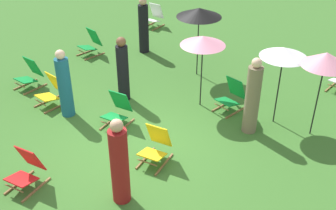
% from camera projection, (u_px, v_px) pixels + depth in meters
% --- Properties ---
extents(ground_plane, '(40.00, 40.00, 0.00)m').
position_uv_depth(ground_plane, '(133.00, 147.00, 8.97)').
color(ground_plane, '#386B28').
extents(deckchair_1, '(0.51, 0.78, 0.83)m').
position_uv_depth(deckchair_1, '(52.00, 91.00, 10.31)').
color(deckchair_1, olive).
rests_on(deckchair_1, ground).
extents(deckchair_2, '(0.55, 0.81, 0.83)m').
position_uv_depth(deckchair_2, '(91.00, 43.00, 12.90)').
color(deckchair_2, olive).
rests_on(deckchair_2, ground).
extents(deckchair_3, '(0.63, 0.84, 0.83)m').
position_uv_depth(deckchair_3, '(156.00, 146.00, 8.38)').
color(deckchair_3, olive).
rests_on(deckchair_3, ground).
extents(deckchair_4, '(0.53, 0.80, 0.83)m').
position_uv_depth(deckchair_4, '(154.00, 17.00, 15.01)').
color(deckchair_4, olive).
rests_on(deckchair_4, ground).
extents(deckchair_6, '(0.60, 0.83, 0.83)m').
position_uv_depth(deckchair_6, '(118.00, 111.00, 9.54)').
color(deckchair_6, olive).
rests_on(deckchair_6, ground).
extents(deckchair_7, '(0.62, 0.84, 0.83)m').
position_uv_depth(deckchair_7, '(27.00, 170.00, 7.75)').
color(deckchair_7, olive).
rests_on(deckchair_7, ground).
extents(deckchair_8, '(0.57, 0.82, 0.83)m').
position_uv_depth(deckchair_8, '(231.00, 96.00, 10.11)').
color(deckchair_8, olive).
rests_on(deckchair_8, ground).
extents(deckchair_10, '(0.50, 0.78, 0.83)m').
position_uv_depth(deckchair_10, '(30.00, 75.00, 11.09)').
color(deckchair_10, olive).
rests_on(deckchair_10, ground).
extents(umbrella_0, '(1.04, 1.04, 1.89)m').
position_uv_depth(umbrella_0, '(284.00, 53.00, 8.90)').
color(umbrella_0, black).
rests_on(umbrella_0, ground).
extents(umbrella_1, '(1.22, 1.22, 1.95)m').
position_uv_depth(umbrella_1, '(199.00, 13.00, 10.97)').
color(umbrella_1, black).
rests_on(umbrella_1, ground).
extents(umbrella_2, '(1.07, 1.07, 1.84)m').
position_uv_depth(umbrella_2, '(203.00, 41.00, 9.58)').
color(umbrella_2, black).
rests_on(umbrella_2, ground).
extents(umbrella_3, '(1.00, 1.00, 2.00)m').
position_uv_depth(umbrella_3, '(326.00, 59.00, 8.44)').
color(umbrella_3, black).
rests_on(umbrella_3, ground).
extents(person_0, '(0.41, 0.41, 1.82)m').
position_uv_depth(person_0, '(252.00, 98.00, 9.06)').
color(person_0, '#72664C').
rests_on(person_0, ground).
extents(person_1, '(0.42, 0.42, 1.69)m').
position_uv_depth(person_1, '(123.00, 70.00, 10.32)').
color(person_1, black).
rests_on(person_1, ground).
extents(person_2, '(0.44, 0.44, 1.69)m').
position_uv_depth(person_2, '(65.00, 85.00, 9.68)').
color(person_2, '#195972').
rests_on(person_2, ground).
extents(person_3, '(0.42, 0.42, 1.74)m').
position_uv_depth(person_3, '(119.00, 164.00, 7.21)').
color(person_3, maroon).
rests_on(person_3, ground).
extents(person_4, '(0.41, 0.41, 1.74)m').
position_uv_depth(person_4, '(144.00, 27.00, 12.85)').
color(person_4, black).
rests_on(person_4, ground).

